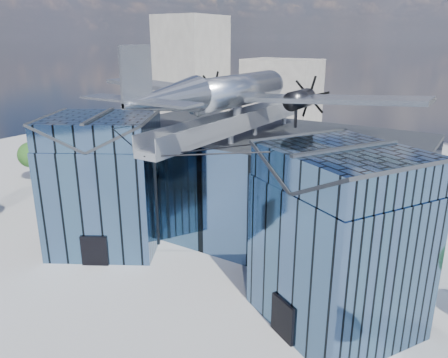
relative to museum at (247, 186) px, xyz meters
The scene contains 4 objects.
ground_plane 8.03m from the museum, 90.00° to the right, with size 120.00×120.00×0.00m, color gray.
museum is the anchor object (origin of this frame).
bg_towers 44.92m from the museum, 88.14° to the left, with size 77.00×24.50×26.00m.
tree_side_w 32.64m from the museum, behind, with size 3.55×3.55×5.21m.
Camera 1 is at (17.79, -25.99, 17.95)m, focal length 35.00 mm.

